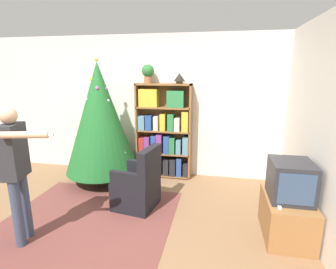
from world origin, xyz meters
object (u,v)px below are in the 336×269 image
Objects in this scene: christmas_tree at (100,118)px; armchair at (138,186)px; television at (291,180)px; potted_plant at (148,72)px; bookshelf at (164,133)px; standing_person at (16,165)px; table_lamp at (179,78)px.

armchair is at bearing -40.44° from christmas_tree.
potted_plant is (-2.12, 1.56, 1.21)m from television.
potted_plant is (-0.28, 0.01, 1.09)m from bookshelf.
television is (1.84, -1.56, -0.12)m from bookshelf.
standing_person is 4.82× the size of potted_plant.
table_lamp is at bearing 19.45° from christmas_tree.
standing_person is at bearing -122.96° from table_lamp.
armchair is at bearing -107.71° from table_lamp.
armchair is 4.60× the size of table_lamp.
standing_person is at bearing -117.62° from bookshelf.
bookshelf is 8.69× the size of table_lamp.
bookshelf reaches higher than standing_person.
table_lamp reaches higher than television.
television is 2.89m from potted_plant.
television is 2.01m from armchair.
bookshelf is 1.34m from armchair.
table_lamp is at bearing 134.00° from standing_person.
potted_plant reaches higher than table_lamp.
standing_person is at bearing -94.96° from christmas_tree.
standing_person is 2.62m from potted_plant.
television is 2.47m from table_lamp.
television is at bearing -21.03° from christmas_tree.
table_lamp is at bearing 171.60° from armchair.
potted_plant reaches higher than bookshelf.
potted_plant is (-0.17, 1.24, 1.60)m from armchair.
armchair is 0.58× the size of standing_person.
bookshelf is 3.38× the size of television.
bookshelf is 0.80× the size of christmas_tree.
christmas_tree is 1.16m from potted_plant.
christmas_tree is at bearing -160.55° from table_lamp.
television is at bearing -40.25° from bookshelf.
bookshelf reaches higher than television.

